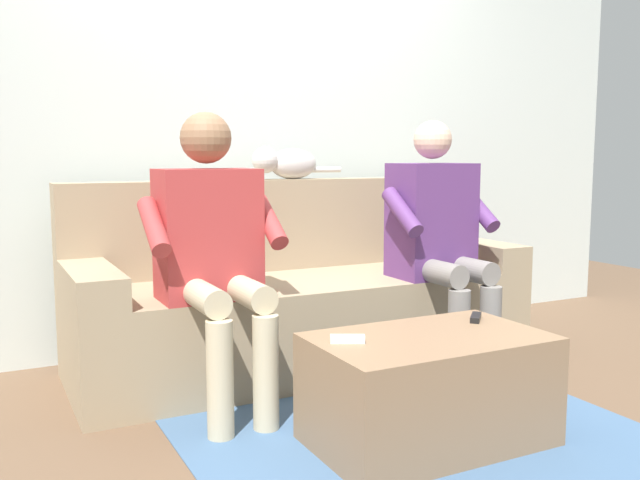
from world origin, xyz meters
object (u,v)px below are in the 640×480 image
person_right_seated (213,243)px  person_left_seated (438,230)px  remote_black (476,317)px  cat_on_backrest (285,163)px  couch (300,302)px  remote_white (348,339)px  coffee_table (428,389)px

person_right_seated → person_left_seated: bearing=-179.2°
person_left_seated → remote_black: 0.72m
cat_on_backrest → remote_black: bearing=101.8°
couch → remote_black: size_ratio=18.33×
remote_white → remote_black: 0.60m
person_left_seated → person_right_seated: 1.13m
coffee_table → cat_on_backrest: cat_on_backrest is taller
coffee_table → remote_black: size_ratio=6.92×
cat_on_backrest → remote_white: (0.34, 1.29, -0.59)m
remote_black → remote_white: bearing=-40.8°
person_left_seated → coffee_table: bearing=51.8°
couch → remote_white: 1.08m
coffee_table → remote_white: size_ratio=7.05×
couch → person_right_seated: 0.78m
coffee_table → person_right_seated: person_right_seated is taller
remote_black → couch: bearing=-118.8°
cat_on_backrest → remote_white: bearing=75.1°
couch → remote_white: couch is taller
person_left_seated → cat_on_backrest: bearing=-49.8°
cat_on_backrest → person_right_seated: bearing=46.5°
couch → person_right_seated: person_right_seated is taller
person_right_seated → remote_white: (-0.26, 0.65, -0.27)m
couch → coffee_table: bearing=90.0°
person_right_seated → remote_black: person_right_seated is taller
person_right_seated → remote_white: 0.75m
couch → remote_white: size_ratio=18.67×
coffee_table → remote_white: (0.30, -0.05, 0.21)m
person_left_seated → remote_white: size_ratio=10.13×
person_left_seated → remote_white: person_left_seated is taller
cat_on_backrest → coffee_table: bearing=88.3°
person_left_seated → cat_on_backrest: 0.88m
couch → remote_black: couch is taller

